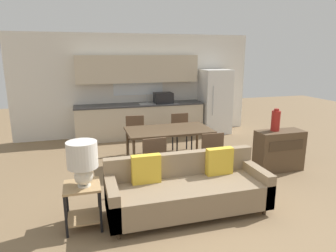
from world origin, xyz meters
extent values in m
plane|color=#7F6647|center=(0.00, 0.00, 0.00)|extent=(20.00, 20.00, 0.00)
cube|color=silver|center=(0.00, 4.63, 1.35)|extent=(6.40, 0.06, 2.70)
cube|color=white|center=(0.02, 4.59, 1.61)|extent=(1.34, 0.01, 1.01)
cube|color=beige|center=(0.00, 4.29, 0.43)|extent=(3.34, 0.62, 0.86)
cube|color=#38383A|center=(0.00, 4.29, 0.88)|extent=(3.37, 0.65, 0.04)
cube|color=#B2B5B7|center=(0.22, 4.24, 0.90)|extent=(0.48, 0.36, 0.01)
cylinder|color=#B7BABC|center=(0.22, 4.41, 1.02)|extent=(0.02, 0.02, 0.24)
cube|color=beige|center=(0.00, 4.43, 1.80)|extent=(3.18, 0.34, 0.70)
cube|color=black|center=(0.62, 4.24, 1.04)|extent=(0.48, 0.36, 0.28)
cube|color=white|center=(2.11, 4.22, 0.88)|extent=(0.77, 0.72, 1.76)
cylinder|color=silver|center=(1.88, 3.84, 0.97)|extent=(0.02, 0.02, 0.79)
cube|color=brown|center=(0.13, 2.04, 0.73)|extent=(1.64, 0.91, 0.04)
cylinder|color=brown|center=(-0.63, 1.65, 0.36)|extent=(0.05, 0.05, 0.71)
cylinder|color=brown|center=(0.89, 1.65, 0.36)|extent=(0.05, 0.05, 0.71)
cylinder|color=brown|center=(-0.63, 2.44, 0.36)|extent=(0.05, 0.05, 0.71)
cylinder|color=brown|center=(0.89, 2.44, 0.36)|extent=(0.05, 0.05, 0.71)
cylinder|color=#3D2D1E|center=(-1.14, -0.15, 0.05)|extent=(0.05, 0.05, 0.10)
cylinder|color=#3D2D1E|center=(0.88, -0.15, 0.05)|extent=(0.05, 0.05, 0.10)
cylinder|color=#3D2D1E|center=(-1.14, 0.49, 0.05)|extent=(0.05, 0.05, 0.10)
cylinder|color=#3D2D1E|center=(0.88, 0.49, 0.05)|extent=(0.05, 0.05, 0.10)
cube|color=#847056|center=(-0.13, 0.17, 0.27)|extent=(2.23, 0.80, 0.35)
cube|color=#847056|center=(-0.13, 0.50, 0.45)|extent=(2.23, 0.14, 0.69)
cube|color=#847056|center=(-1.17, 0.17, 0.34)|extent=(0.14, 0.80, 0.49)
cube|color=#847056|center=(0.91, 0.17, 0.34)|extent=(0.14, 0.80, 0.49)
cube|color=gold|center=(-0.68, 0.37, 0.65)|extent=(0.40, 0.12, 0.40)
cube|color=gold|center=(0.42, 0.37, 0.65)|extent=(0.40, 0.13, 0.40)
cube|color=tan|center=(-1.53, 0.25, 0.56)|extent=(0.45, 0.45, 0.03)
cube|color=tan|center=(-1.53, 0.25, 0.13)|extent=(0.41, 0.41, 0.02)
cube|color=black|center=(-1.74, 0.05, 0.27)|extent=(0.03, 0.03, 0.55)
cube|color=black|center=(-1.33, 0.05, 0.27)|extent=(0.03, 0.03, 0.55)
cube|color=black|center=(-1.74, 0.46, 0.27)|extent=(0.03, 0.03, 0.55)
cube|color=black|center=(-1.33, 0.46, 0.27)|extent=(0.03, 0.03, 0.55)
cylinder|color=silver|center=(-1.50, 0.21, 0.59)|extent=(0.16, 0.16, 0.02)
sphere|color=silver|center=(-1.50, 0.21, 0.71)|extent=(0.23, 0.23, 0.23)
cylinder|color=beige|center=(-1.50, 0.21, 0.99)|extent=(0.37, 0.37, 0.33)
cube|color=brown|center=(2.09, 1.24, 0.39)|extent=(0.91, 0.39, 0.77)
cube|color=#413020|center=(2.09, 1.04, 0.54)|extent=(0.72, 0.01, 0.19)
cylinder|color=maroon|center=(2.00, 1.28, 0.96)|extent=(0.16, 0.16, 0.38)
cylinder|color=maroon|center=(2.00, 1.28, 1.17)|extent=(0.09, 0.09, 0.04)
cube|color=brown|center=(0.66, 2.76, 0.44)|extent=(0.43, 0.43, 0.04)
cube|color=brown|center=(0.66, 2.96, 0.66)|extent=(0.40, 0.04, 0.40)
cylinder|color=black|center=(0.49, 2.59, 0.21)|extent=(0.03, 0.03, 0.42)
cylinder|color=black|center=(0.83, 2.59, 0.21)|extent=(0.03, 0.03, 0.42)
cylinder|color=black|center=(0.49, 2.93, 0.21)|extent=(0.03, 0.03, 0.42)
cylinder|color=black|center=(0.83, 2.93, 0.21)|extent=(0.03, 0.03, 0.42)
cube|color=brown|center=(0.66, 1.32, 0.44)|extent=(0.43, 0.43, 0.04)
cube|color=brown|center=(0.65, 1.12, 0.66)|extent=(0.40, 0.04, 0.40)
cylinder|color=black|center=(0.83, 1.48, 0.21)|extent=(0.03, 0.03, 0.42)
cylinder|color=black|center=(0.49, 1.49, 0.21)|extent=(0.03, 0.03, 0.42)
cylinder|color=black|center=(0.82, 1.14, 0.21)|extent=(0.03, 0.03, 0.42)
cylinder|color=black|center=(0.48, 1.15, 0.21)|extent=(0.03, 0.03, 0.42)
cube|color=brown|center=(-0.39, 1.29, 0.44)|extent=(0.45, 0.45, 0.04)
cube|color=brown|center=(-0.38, 1.10, 0.66)|extent=(0.40, 0.06, 0.40)
cylinder|color=black|center=(-0.24, 1.48, 0.21)|extent=(0.03, 0.03, 0.42)
cylinder|color=black|center=(-0.58, 1.45, 0.21)|extent=(0.03, 0.03, 0.42)
cylinder|color=black|center=(-0.21, 1.14, 0.21)|extent=(0.03, 0.03, 0.42)
cylinder|color=black|center=(-0.55, 1.11, 0.21)|extent=(0.03, 0.03, 0.42)
cube|color=brown|center=(-0.39, 2.79, 0.44)|extent=(0.47, 0.47, 0.04)
cube|color=brown|center=(-0.37, 2.99, 0.66)|extent=(0.40, 0.08, 0.40)
cylinder|color=black|center=(-0.58, 2.64, 0.21)|extent=(0.03, 0.03, 0.42)
cylinder|color=black|center=(-0.24, 2.60, 0.21)|extent=(0.03, 0.03, 0.42)
cylinder|color=black|center=(-0.54, 2.98, 0.21)|extent=(0.03, 0.03, 0.42)
cylinder|color=black|center=(-0.21, 2.94, 0.21)|extent=(0.03, 0.03, 0.42)
camera|label=1|loc=(-1.46, -3.40, 2.18)|focal=32.00mm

